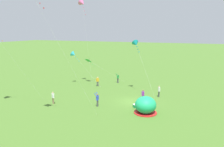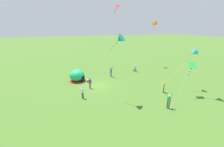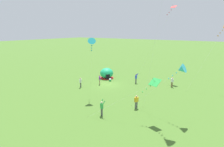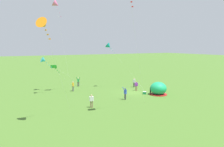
# 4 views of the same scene
# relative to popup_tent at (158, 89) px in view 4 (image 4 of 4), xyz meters

# --- Properties ---
(ground_plane) EXTENTS (300.00, 300.00, 0.00)m
(ground_plane) POSITION_rel_popup_tent_xyz_m (3.42, 2.52, -1.00)
(ground_plane) COLOR #477028
(popup_tent) EXTENTS (2.81, 2.81, 2.10)m
(popup_tent) POSITION_rel_popup_tent_xyz_m (0.00, 0.00, 0.00)
(popup_tent) COLOR #1EAD6B
(popup_tent) RESTS_ON ground
(cooler_box) EXTENTS (0.64, 0.63, 0.44)m
(cooler_box) POSITION_rel_popup_tent_xyz_m (1.35, 1.76, -0.78)
(cooler_box) COLOR #1E8C4C
(cooler_box) RESTS_ON ground
(person_strolling) EXTENTS (0.47, 0.43, 1.72)m
(person_strolling) POSITION_rel_popup_tent_xyz_m (4.16, 1.41, -0.03)
(person_strolling) COLOR #8C7251
(person_strolling) RESTS_ON ground
(person_center_field) EXTENTS (0.49, 0.42, 1.72)m
(person_center_field) POSITION_rel_popup_tent_xyz_m (9.46, 11.20, -0.03)
(person_center_field) COLOR #4C4C51
(person_center_field) RESTS_ON ground
(person_arms_raised) EXTENTS (0.68, 0.50, 1.89)m
(person_arms_raised) POSITION_rel_popup_tent_xyz_m (-0.13, 6.49, 0.00)
(person_arms_raised) COLOR #4C4C51
(person_arms_raised) RESTS_ON ground
(person_near_tent) EXTENTS (0.53, 0.39, 1.72)m
(person_near_tent) POSITION_rel_popup_tent_xyz_m (7.24, -0.29, -0.03)
(person_near_tent) COLOR #4C4C51
(person_near_tent) RESTS_ON ground
(person_with_toddler) EXTENTS (0.66, 0.72, 1.89)m
(person_with_toddler) POSITION_rel_popup_tent_xyz_m (13.32, 8.76, 0.00)
(person_with_toddler) COLOR #4C4C51
(person_with_toddler) RESTS_ON ground
(person_far_back) EXTENTS (0.40, 0.53, 1.72)m
(person_far_back) POSITION_rel_popup_tent_xyz_m (-1.57, 12.57, -0.03)
(person_far_back) COLOR #8C7251
(person_far_back) RESTS_ON ground
(kite_teal) EXTENTS (5.80, 5.48, 8.49)m
(kite_teal) POSITION_rel_popup_tent_xyz_m (9.28, 4.13, 6.84)
(kite_teal) COLOR silver
(kite_teal) RESTS_ON ground
(kite_cyan) EXTENTS (1.04, 6.24, 6.19)m
(kite_cyan) POSITION_rel_popup_tent_xyz_m (9.38, 16.05, 4.59)
(kite_cyan) COLOR silver
(kite_cyan) RESTS_ON ground
(kite_pink) EXTENTS (1.41, 2.80, 15.25)m
(kite_pink) POSITION_rel_popup_tent_xyz_m (9.20, 13.80, 13.55)
(kite_pink) COLOR silver
(kite_pink) RESTS_ON ground
(kite_green) EXTENTS (3.85, 7.01, 4.75)m
(kite_green) POSITION_rel_popup_tent_xyz_m (11.31, 13.86, 3.19)
(kite_green) COLOR silver
(kite_green) RESTS_ON ground
(kite_orange) EXTENTS (5.19, 4.70, 10.67)m
(kite_orange) POSITION_rel_popup_tent_xyz_m (-4.89, 18.96, 8.97)
(kite_orange) COLOR silver
(kite_orange) RESTS_ON ground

